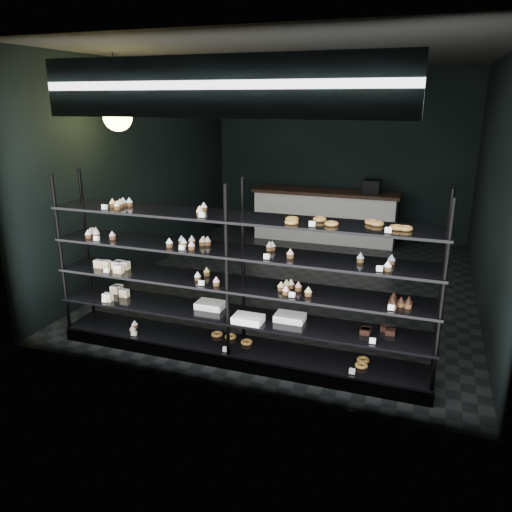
# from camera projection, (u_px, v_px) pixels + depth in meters

# --- Properties ---
(room) EXTENTS (5.01, 6.01, 3.20)m
(room) POSITION_uv_depth(u_px,v_px,m) (301.00, 177.00, 7.05)
(room) COLOR black
(room) RESTS_ON ground
(display_shelf) EXTENTS (4.00, 0.50, 1.91)m
(display_shelf) POSITION_uv_depth(u_px,v_px,m) (234.00, 304.00, 5.16)
(display_shelf) COLOR black
(display_shelf) RESTS_ON room
(signage) EXTENTS (3.30, 0.05, 0.50)m
(signage) POSITION_uv_depth(u_px,v_px,m) (214.00, 87.00, 4.08)
(signage) COLOR #0D1541
(signage) RESTS_ON room
(pendant_lamp) EXTENTS (0.35, 0.35, 0.90)m
(pendant_lamp) POSITION_uv_depth(u_px,v_px,m) (118.00, 117.00, 6.04)
(pendant_lamp) COLOR black
(pendant_lamp) RESTS_ON room
(service_counter) EXTENTS (2.79, 0.65, 1.23)m
(service_counter) POSITION_uv_depth(u_px,v_px,m) (325.00, 215.00, 9.67)
(service_counter) COLOR silver
(service_counter) RESTS_ON room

